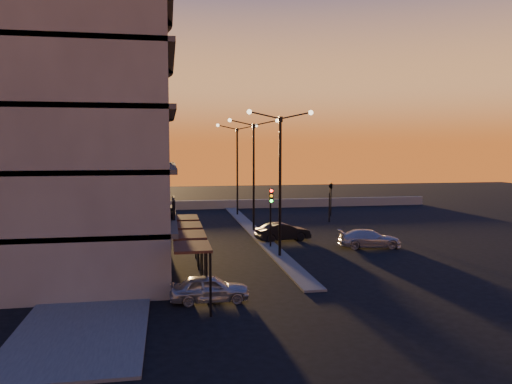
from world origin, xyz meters
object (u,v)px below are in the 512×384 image
at_px(streetlamp_mid, 254,166).
at_px(traffic_light_main, 271,208).
at_px(car_sedan, 283,232).
at_px(car_hatchback, 210,288).
at_px(car_wagon, 370,239).

distance_m(streetlamp_mid, traffic_light_main, 7.62).
xyz_separation_m(streetlamp_mid, car_sedan, (1.50, -4.49, -4.91)).
xyz_separation_m(car_hatchback, car_wagon, (12.26, 10.51, 0.01)).
xyz_separation_m(car_hatchback, car_sedan, (6.76, 14.07, 0.06)).
distance_m(streetlamp_mid, car_hatchback, 19.91).
distance_m(car_sedan, car_wagon, 6.55).
distance_m(car_hatchback, car_wagon, 16.15).
bearing_deg(car_hatchback, car_wagon, -49.19).
bearing_deg(car_sedan, car_wagon, -133.85).
height_order(car_hatchback, car_sedan, car_sedan).
relative_size(car_hatchback, car_wagon, 0.83).
relative_size(streetlamp_mid, traffic_light_main, 2.24).
bearing_deg(car_hatchback, streetlamp_mid, -15.61).
bearing_deg(streetlamp_mid, car_hatchback, -105.84).
distance_m(streetlamp_mid, car_wagon, 11.76).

